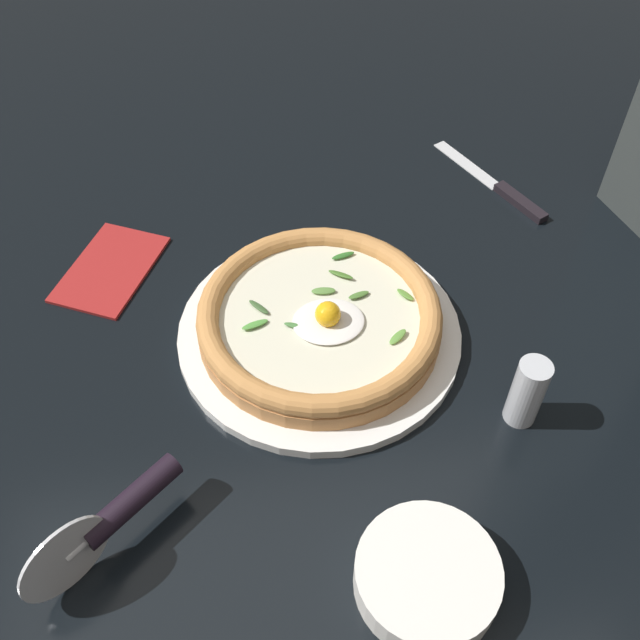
{
  "coord_description": "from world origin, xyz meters",
  "views": [
    {
      "loc": [
        -0.06,
        -0.5,
        0.6
      ],
      "look_at": [
        0.01,
        -0.0,
        0.03
      ],
      "focal_mm": 40.2,
      "sensor_mm": 36.0,
      "label": 1
    }
  ],
  "objects_px": {
    "pepper_shaker": "(527,392)",
    "folded_napkin": "(110,268)",
    "side_bowl": "(427,577)",
    "pizza_cutter": "(112,518)",
    "pizza": "(320,321)",
    "table_knife": "(504,191)"
  },
  "relations": [
    {
      "from": "pizza",
      "to": "pizza_cutter",
      "type": "relative_size",
      "value": 2.04
    },
    {
      "from": "pizza",
      "to": "side_bowl",
      "type": "xyz_separation_m",
      "value": [
        0.05,
        -0.28,
        -0.01
      ]
    },
    {
      "from": "side_bowl",
      "to": "table_knife",
      "type": "bearing_deg",
      "value": 65.4
    },
    {
      "from": "side_bowl",
      "to": "pizza_cutter",
      "type": "relative_size",
      "value": 0.95
    },
    {
      "from": "pizza",
      "to": "side_bowl",
      "type": "bearing_deg",
      "value": -79.83
    },
    {
      "from": "pepper_shaker",
      "to": "table_knife",
      "type": "bearing_deg",
      "value": 74.74
    },
    {
      "from": "pizza_cutter",
      "to": "pepper_shaker",
      "type": "bearing_deg",
      "value": 11.1
    },
    {
      "from": "side_bowl",
      "to": "pepper_shaker",
      "type": "relative_size",
      "value": 1.5
    },
    {
      "from": "side_bowl",
      "to": "pizza_cutter",
      "type": "height_order",
      "value": "pizza_cutter"
    },
    {
      "from": "pizza_cutter",
      "to": "table_knife",
      "type": "relative_size",
      "value": 0.67
    },
    {
      "from": "pizza",
      "to": "table_knife",
      "type": "relative_size",
      "value": 1.36
    },
    {
      "from": "pizza",
      "to": "pizza_cutter",
      "type": "bearing_deg",
      "value": -135.43
    },
    {
      "from": "pizza_cutter",
      "to": "side_bowl",
      "type": "bearing_deg",
      "value": -16.64
    },
    {
      "from": "pizza_cutter",
      "to": "folded_napkin",
      "type": "height_order",
      "value": "pizza_cutter"
    },
    {
      "from": "pizza",
      "to": "folded_napkin",
      "type": "relative_size",
      "value": 1.86
    },
    {
      "from": "folded_napkin",
      "to": "table_knife",
      "type": "bearing_deg",
      "value": 8.3
    },
    {
      "from": "side_bowl",
      "to": "pizza_cutter",
      "type": "distance_m",
      "value": 0.27
    },
    {
      "from": "pizza",
      "to": "pepper_shaker",
      "type": "distance_m",
      "value": 0.22
    },
    {
      "from": "pizza_cutter",
      "to": "folded_napkin",
      "type": "xyz_separation_m",
      "value": [
        -0.03,
        0.34,
        -0.04
      ]
    },
    {
      "from": "side_bowl",
      "to": "folded_napkin",
      "type": "distance_m",
      "value": 0.51
    },
    {
      "from": "pepper_shaker",
      "to": "folded_napkin",
      "type": "bearing_deg",
      "value": 147.26
    },
    {
      "from": "pizza",
      "to": "pepper_shaker",
      "type": "relative_size",
      "value": 3.23
    }
  ]
}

